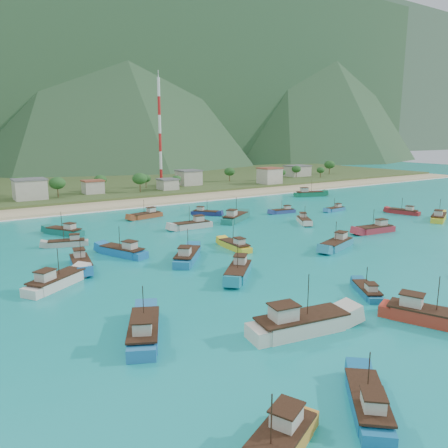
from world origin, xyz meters
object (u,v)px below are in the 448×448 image
boat_14 (335,210)px  boat_28 (187,257)px  boat_10 (375,230)px  boat_16 (428,316)px  boat_1 (235,218)px  boat_25 (56,282)px  boat_27 (368,405)px  boat_30 (192,225)px  boat_8 (337,245)px  boat_19 (146,216)px  radio_tower (160,133)px  boat_33 (367,292)px  boat_9 (439,218)px  boat_13 (81,264)px  boat_5 (123,252)px  boat_12 (404,212)px  boat_26 (304,221)px  boat_6 (205,213)px  boat_4 (67,243)px  boat_2 (65,232)px  boat_29 (309,194)px  boat_3 (235,246)px  boat_17 (238,272)px  boat_31 (283,212)px  boat_0 (144,332)px

boat_14 → boat_28: (-68.74, -23.73, 0.39)m
boat_10 → boat_16: bearing=141.3°
boat_1 → boat_25: 63.58m
boat_27 → boat_30: bearing=113.2°
boat_8 → boat_10: (20.25, 5.39, -0.02)m
boat_19 → boat_27: size_ratio=1.12×
radio_tower → boat_30: (-28.35, -77.73, -24.31)m
boat_25 → radio_tower: bearing=112.3°
boat_16 → boat_33: (1.78, 11.31, -0.42)m
boat_9 → boat_13: boat_9 is taller
boat_25 → boat_5: bearing=92.5°
boat_12 → boat_25: size_ratio=0.85×
boat_5 → boat_26: (55.41, 4.07, -0.22)m
boat_6 → boat_30: (-13.13, -14.91, 0.23)m
boat_4 → boat_6: 48.68m
boat_2 → boat_29: bearing=-21.5°
boat_25 → boat_3: bearing=61.1°
boat_3 → boat_19: boat_19 is taller
boat_17 → boat_31: boat_17 is taller
boat_2 → boat_33: bearing=-97.9°
radio_tower → boat_2: 92.27m
radio_tower → boat_3: bearing=-107.1°
boat_10 → boat_14: (16.03, 27.98, -0.33)m
boat_13 → boat_26: size_ratio=1.21×
boat_0 → boat_25: boat_0 is taller
boat_8 → boat_9: boat_9 is taller
radio_tower → boat_3: (-31.31, -101.89, -24.45)m
boat_9 → boat_14: boat_9 is taller
boat_5 → boat_14: 78.95m
boat_10 → boat_13: bearing=87.8°
boat_33 → boat_29: bearing=81.7°
boat_0 → boat_28: size_ratio=1.10×
boat_3 → boat_19: (-1.33, 44.59, 0.06)m
boat_6 → boat_29: 57.83m
boat_5 → boat_27: bearing=-114.5°
boat_30 → boat_28: bearing=150.7°
boat_2 → boat_30: size_ratio=0.96×
radio_tower → boat_27: size_ratio=5.00×
boat_8 → boat_30: bearing=5.9°
boat_1 → boat_4: bearing=-119.8°
boat_30 → boat_31: size_ratio=1.30×
boat_19 → boat_1: bearing=-146.6°
boat_26 → boat_14: bearing=-127.1°
boat_0 → boat_4: 52.41m
boat_3 → boat_16: boat_16 is taller
boat_6 → boat_16: size_ratio=0.67×
boat_19 → boat_25: bearing=130.4°
boat_3 → boat_29: size_ratio=0.77×
boat_6 → boat_8: size_ratio=0.72×
boat_4 → boat_12: 100.71m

